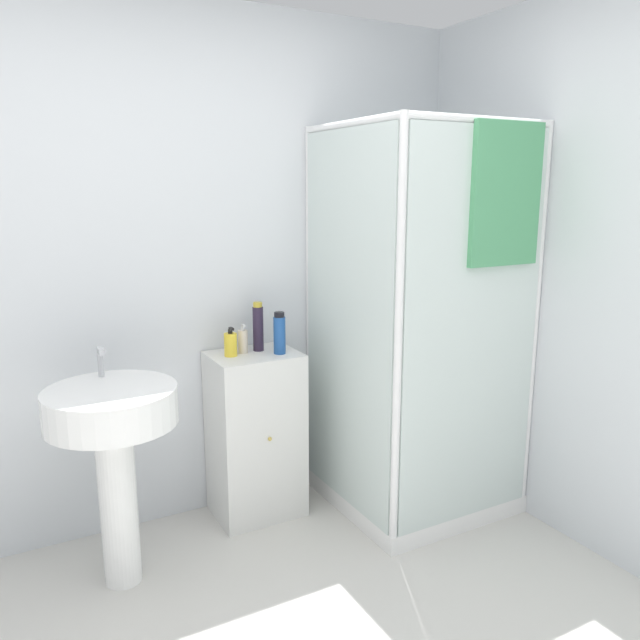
# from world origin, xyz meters

# --- Properties ---
(wall_back) EXTENTS (6.40, 0.06, 2.50)m
(wall_back) POSITION_xyz_m (0.00, 1.70, 1.25)
(wall_back) COLOR silver
(wall_back) RESTS_ON ground_plane
(shower_enclosure) EXTENTS (0.85, 0.88, 1.95)m
(shower_enclosure) POSITION_xyz_m (1.20, 1.16, 0.56)
(shower_enclosure) COLOR white
(shower_enclosure) RESTS_ON ground_plane
(vanity_cabinet) EXTENTS (0.43, 0.36, 0.85)m
(vanity_cabinet) POSITION_xyz_m (0.45, 1.50, 0.42)
(vanity_cabinet) COLOR silver
(vanity_cabinet) RESTS_ON ground_plane
(sink) EXTENTS (0.53, 0.53, 0.99)m
(sink) POSITION_xyz_m (-0.28, 1.24, 0.66)
(sink) COLOR white
(sink) RESTS_ON ground_plane
(soap_dispenser) EXTENTS (0.06, 0.06, 0.14)m
(soap_dispenser) POSITION_xyz_m (0.33, 1.51, 0.91)
(soap_dispenser) COLOR yellow
(soap_dispenser) RESTS_ON vanity_cabinet
(shampoo_bottle_tall_black) EXTENTS (0.05, 0.05, 0.25)m
(shampoo_bottle_tall_black) POSITION_xyz_m (0.49, 1.54, 0.97)
(shampoo_bottle_tall_black) COLOR #281E33
(shampoo_bottle_tall_black) RESTS_ON vanity_cabinet
(shampoo_bottle_blue) EXTENTS (0.06, 0.06, 0.21)m
(shampoo_bottle_blue) POSITION_xyz_m (0.56, 1.44, 0.95)
(shampoo_bottle_blue) COLOR #1E4C93
(shampoo_bottle_blue) RESTS_ON vanity_cabinet
(lotion_bottle_white) EXTENTS (0.05, 0.05, 0.15)m
(lotion_bottle_white) POSITION_xyz_m (0.41, 1.54, 0.91)
(lotion_bottle_white) COLOR beige
(lotion_bottle_white) RESTS_ON vanity_cabinet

